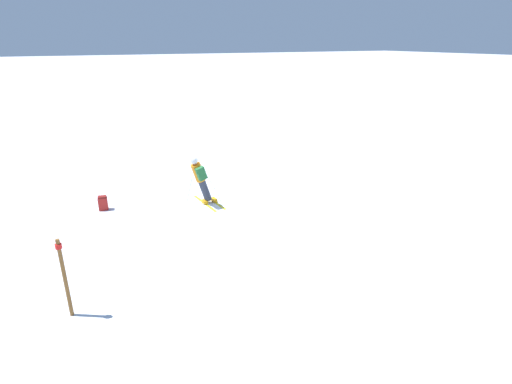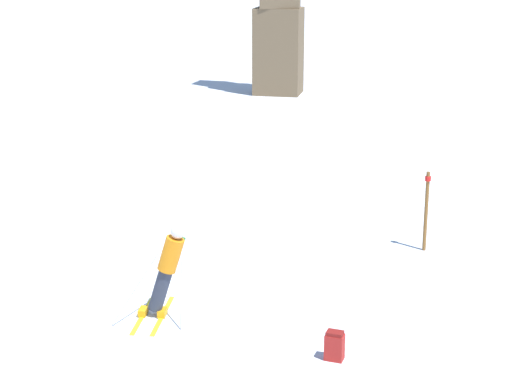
% 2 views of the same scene
% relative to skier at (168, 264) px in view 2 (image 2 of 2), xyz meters
% --- Properties ---
extents(ground_plane, '(300.00, 300.00, 0.00)m').
position_rel_skier_xyz_m(ground_plane, '(-1.68, -0.06, -1.00)').
color(ground_plane, white).
extents(skier, '(1.28, 1.77, 1.82)m').
position_rel_skier_xyz_m(skier, '(0.00, 0.00, 0.00)').
color(skier, yellow).
rests_on(skier, ground).
extents(spare_backpack, '(0.33, 0.26, 0.50)m').
position_rel_skier_xyz_m(spare_backpack, '(3.16, -1.09, -0.76)').
color(spare_backpack, '#AD231E').
rests_on(spare_backpack, ground).
extents(trail_marker, '(0.13, 0.13, 1.80)m').
position_rel_skier_xyz_m(trail_marker, '(4.50, 4.49, -0.01)').
color(trail_marker, brown).
rests_on(trail_marker, ground).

